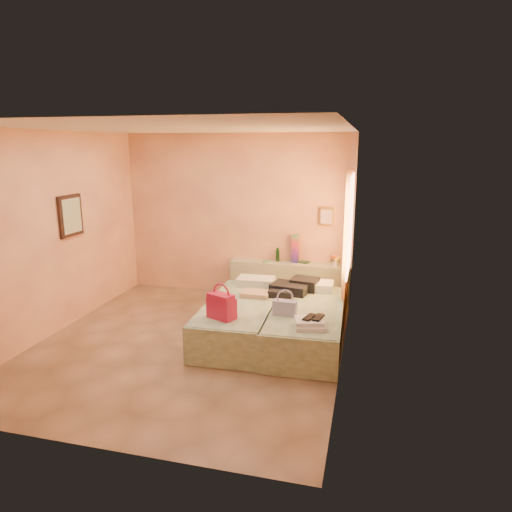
{
  "coord_description": "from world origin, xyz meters",
  "views": [
    {
      "loc": [
        2.24,
        -5.3,
        2.6
      ],
      "look_at": [
        0.69,
        0.85,
        1.05
      ],
      "focal_mm": 32.0,
      "sensor_mm": 36.0,
      "label": 1
    }
  ],
  "objects_px": {
    "headboard_ledge": "(290,281)",
    "green_book": "(304,262)",
    "flower_vase": "(335,259)",
    "blue_handbag": "(285,308)",
    "bed_left": "(242,319)",
    "bed_right": "(306,325)",
    "water_bottle": "(278,255)",
    "towel_stack": "(310,324)",
    "magenta_handbag": "(222,306)"
  },
  "relations": [
    {
      "from": "blue_handbag",
      "to": "bed_right",
      "type": "bearing_deg",
      "value": 59.59
    },
    {
      "from": "bed_right",
      "to": "flower_vase",
      "type": "height_order",
      "value": "flower_vase"
    },
    {
      "from": "headboard_ledge",
      "to": "flower_vase",
      "type": "relative_size",
      "value": 9.01
    },
    {
      "from": "water_bottle",
      "to": "towel_stack",
      "type": "bearing_deg",
      "value": -69.89
    },
    {
      "from": "bed_left",
      "to": "water_bottle",
      "type": "bearing_deg",
      "value": 83.33
    },
    {
      "from": "bed_left",
      "to": "bed_right",
      "type": "distance_m",
      "value": 0.9
    },
    {
      "from": "bed_right",
      "to": "magenta_handbag",
      "type": "height_order",
      "value": "magenta_handbag"
    },
    {
      "from": "green_book",
      "to": "blue_handbag",
      "type": "height_order",
      "value": "blue_handbag"
    },
    {
      "from": "magenta_handbag",
      "to": "flower_vase",
      "type": "bearing_deg",
      "value": 85.91
    },
    {
      "from": "water_bottle",
      "to": "magenta_handbag",
      "type": "distance_m",
      "value": 2.4
    },
    {
      "from": "bed_left",
      "to": "towel_stack",
      "type": "relative_size",
      "value": 5.71
    },
    {
      "from": "bed_right",
      "to": "towel_stack",
      "type": "height_order",
      "value": "towel_stack"
    },
    {
      "from": "flower_vase",
      "to": "magenta_handbag",
      "type": "relative_size",
      "value": 0.66
    },
    {
      "from": "headboard_ledge",
      "to": "bed_right",
      "type": "distance_m",
      "value": 1.78
    },
    {
      "from": "water_bottle",
      "to": "towel_stack",
      "type": "distance_m",
      "value": 2.6
    },
    {
      "from": "water_bottle",
      "to": "blue_handbag",
      "type": "bearing_deg",
      "value": -76.03
    },
    {
      "from": "flower_vase",
      "to": "blue_handbag",
      "type": "bearing_deg",
      "value": -103.0
    },
    {
      "from": "bed_left",
      "to": "blue_handbag",
      "type": "xyz_separation_m",
      "value": [
        0.67,
        -0.34,
        0.35
      ]
    },
    {
      "from": "bed_left",
      "to": "magenta_handbag",
      "type": "bearing_deg",
      "value": -98.57
    },
    {
      "from": "towel_stack",
      "to": "bed_left",
      "type": "bearing_deg",
      "value": 147.01
    },
    {
      "from": "green_book",
      "to": "flower_vase",
      "type": "height_order",
      "value": "flower_vase"
    },
    {
      "from": "green_book",
      "to": "flower_vase",
      "type": "relative_size",
      "value": 0.75
    },
    {
      "from": "headboard_ledge",
      "to": "green_book",
      "type": "height_order",
      "value": "green_book"
    },
    {
      "from": "bed_right",
      "to": "magenta_handbag",
      "type": "bearing_deg",
      "value": -148.87
    },
    {
      "from": "water_bottle",
      "to": "flower_vase",
      "type": "distance_m",
      "value": 0.99
    },
    {
      "from": "magenta_handbag",
      "to": "towel_stack",
      "type": "height_order",
      "value": "magenta_handbag"
    },
    {
      "from": "bed_right",
      "to": "magenta_handbag",
      "type": "xyz_separation_m",
      "value": [
        -0.97,
        -0.63,
        0.41
      ]
    },
    {
      "from": "bed_left",
      "to": "blue_handbag",
      "type": "distance_m",
      "value": 0.82
    },
    {
      "from": "towel_stack",
      "to": "bed_right",
      "type": "bearing_deg",
      "value": 101.46
    },
    {
      "from": "blue_handbag",
      "to": "towel_stack",
      "type": "relative_size",
      "value": 0.85
    },
    {
      "from": "bed_right",
      "to": "flower_vase",
      "type": "relative_size",
      "value": 8.79
    },
    {
      "from": "green_book",
      "to": "towel_stack",
      "type": "bearing_deg",
      "value": -54.99
    },
    {
      "from": "green_book",
      "to": "magenta_handbag",
      "type": "height_order",
      "value": "magenta_handbag"
    },
    {
      "from": "headboard_ledge",
      "to": "green_book",
      "type": "relative_size",
      "value": 12.05
    },
    {
      "from": "flower_vase",
      "to": "headboard_ledge",
      "type": "bearing_deg",
      "value": 178.34
    },
    {
      "from": "bed_right",
      "to": "water_bottle",
      "type": "bearing_deg",
      "value": 111.32
    },
    {
      "from": "flower_vase",
      "to": "blue_handbag",
      "type": "height_order",
      "value": "flower_vase"
    },
    {
      "from": "headboard_ledge",
      "to": "water_bottle",
      "type": "height_order",
      "value": "water_bottle"
    },
    {
      "from": "headboard_ledge",
      "to": "bed_left",
      "type": "distance_m",
      "value": 1.74
    },
    {
      "from": "headboard_ledge",
      "to": "towel_stack",
      "type": "xyz_separation_m",
      "value": [
        0.66,
        -2.37,
        0.23
      ]
    },
    {
      "from": "green_book",
      "to": "towel_stack",
      "type": "height_order",
      "value": "green_book"
    },
    {
      "from": "bed_right",
      "to": "water_bottle",
      "type": "relative_size",
      "value": 8.87
    },
    {
      "from": "bed_right",
      "to": "green_book",
      "type": "distance_m",
      "value": 1.83
    },
    {
      "from": "bed_right",
      "to": "towel_stack",
      "type": "xyz_separation_m",
      "value": [
        0.14,
        -0.67,
        0.3
      ]
    },
    {
      "from": "bed_left",
      "to": "water_bottle",
      "type": "height_order",
      "value": "water_bottle"
    },
    {
      "from": "bed_right",
      "to": "blue_handbag",
      "type": "bearing_deg",
      "value": -126.4
    },
    {
      "from": "magenta_handbag",
      "to": "bed_right",
      "type": "bearing_deg",
      "value": 56.51
    },
    {
      "from": "water_bottle",
      "to": "magenta_handbag",
      "type": "bearing_deg",
      "value": -95.28
    },
    {
      "from": "headboard_ledge",
      "to": "towel_stack",
      "type": "bearing_deg",
      "value": -74.43
    },
    {
      "from": "magenta_handbag",
      "to": "towel_stack",
      "type": "distance_m",
      "value": 1.12
    }
  ]
}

